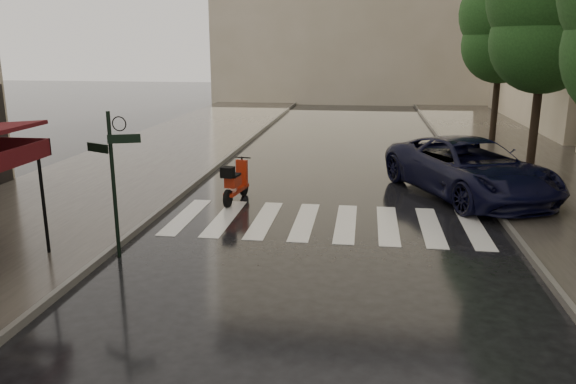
# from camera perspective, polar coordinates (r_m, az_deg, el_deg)

# --- Properties ---
(ground) EXTENTS (120.00, 120.00, 0.00)m
(ground) POSITION_cam_1_polar(r_m,az_deg,el_deg) (9.62, -17.54, -13.08)
(ground) COLOR black
(ground) RESTS_ON ground
(sidewalk_near) EXTENTS (6.00, 60.00, 0.12)m
(sidewalk_near) POSITION_cam_1_polar(r_m,az_deg,el_deg) (21.78, -15.00, 2.77)
(sidewalk_near) COLOR #38332D
(sidewalk_near) RESTS_ON ground
(sidewalk_far) EXTENTS (5.50, 60.00, 0.12)m
(sidewalk_far) POSITION_cam_1_polar(r_m,az_deg,el_deg) (21.07, 25.23, 1.46)
(sidewalk_far) COLOR #38332D
(sidewalk_far) RESTS_ON ground
(curb_near) EXTENTS (0.12, 60.00, 0.16)m
(curb_near) POSITION_cam_1_polar(r_m,az_deg,el_deg) (20.79, -7.22, 2.64)
(curb_near) COLOR #595651
(curb_near) RESTS_ON ground
(curb_far) EXTENTS (0.12, 60.00, 0.16)m
(curb_far) POSITION_cam_1_polar(r_m,az_deg,el_deg) (20.40, 17.71, 1.82)
(curb_far) COLOR #595651
(curb_far) RESTS_ON ground
(crosswalk) EXTENTS (7.85, 3.20, 0.01)m
(crosswalk) POSITION_cam_1_polar(r_m,az_deg,el_deg) (14.34, 3.79, -3.07)
(crosswalk) COLOR silver
(crosswalk) RESTS_ON ground
(signpost) EXTENTS (1.17, 0.29, 3.10)m
(signpost) POSITION_cam_1_polar(r_m,az_deg,el_deg) (12.06, -17.35, 1.85)
(signpost) COLOR black
(signpost) RESTS_ON ground
(tree_mid) EXTENTS (3.80, 3.80, 8.34)m
(tree_mid) POSITION_cam_1_polar(r_m,az_deg,el_deg) (20.44, 24.89, 16.82)
(tree_mid) COLOR black
(tree_mid) RESTS_ON sidewalk_far
(tree_far) EXTENTS (3.80, 3.80, 8.16)m
(tree_far) POSITION_cam_1_polar(r_m,az_deg,el_deg) (27.27, 21.01, 16.04)
(tree_far) COLOR black
(tree_far) RESTS_ON sidewalk_far
(scooter) EXTENTS (0.59, 1.80, 1.19)m
(scooter) POSITION_cam_1_polar(r_m,az_deg,el_deg) (16.11, -5.38, 0.91)
(scooter) COLOR black
(scooter) RESTS_ON ground
(parked_car) EXTENTS (5.11, 6.77, 1.71)m
(parked_car) POSITION_cam_1_polar(r_m,az_deg,el_deg) (17.43, 17.95, 2.32)
(parked_car) COLOR black
(parked_car) RESTS_ON ground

